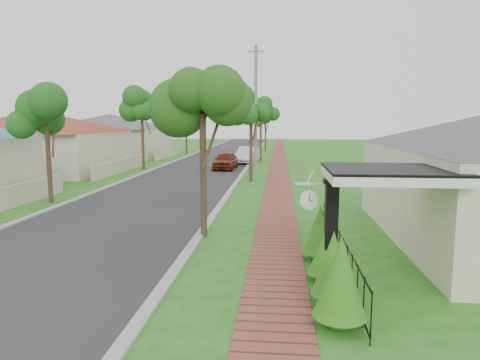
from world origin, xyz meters
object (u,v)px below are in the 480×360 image
at_px(near_tree, 203,112).
at_px(utility_pole, 256,110).
at_px(parked_car_white, 248,155).
at_px(parked_car_red, 225,161).
at_px(station_clock, 309,199).
at_px(porch_post, 331,236).

xyz_separation_m(near_tree, utility_pole, (0.77, 17.25, 0.47)).
height_order(parked_car_white, near_tree, near_tree).
height_order(parked_car_red, near_tree, near_tree).
relative_size(parked_car_red, parked_car_white, 0.90).
distance_m(parked_car_white, near_tree, 25.32).
bearing_deg(parked_car_white, utility_pole, -74.15).
xyz_separation_m(near_tree, station_clock, (3.25, -3.35, -2.20)).
relative_size(utility_pole, station_clock, 11.49).
bearing_deg(parked_car_red, porch_post, -74.70).
bearing_deg(parked_car_red, station_clock, -75.64).
bearing_deg(porch_post, near_tree, 134.99).
relative_size(parked_car_white, near_tree, 0.87).
xyz_separation_m(porch_post, parked_car_white, (-4.15, 28.84, -0.37)).
height_order(porch_post, station_clock, porch_post).
height_order(parked_car_white, station_clock, station_clock).
distance_m(parked_car_red, parked_car_white, 5.27).
height_order(porch_post, parked_car_white, porch_post).
xyz_separation_m(porch_post, parked_car_red, (-5.55, 23.76, -0.42)).
distance_m(porch_post, near_tree, 6.11).
distance_m(near_tree, station_clock, 5.16).
height_order(porch_post, parked_car_red, porch_post).
bearing_deg(near_tree, porch_post, -45.01).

